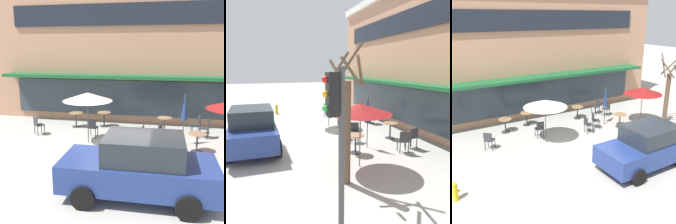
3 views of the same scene
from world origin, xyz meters
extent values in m
plane|color=#ADA8A0|center=(0.00, 0.00, 0.00)|extent=(80.00, 80.00, 0.00)
cube|color=#19592D|center=(0.00, 5.45, 2.55)|extent=(14.40, 1.10, 0.16)
cube|color=#1E232D|center=(0.00, 5.94, 5.70)|extent=(13.55, 0.10, 1.10)
cube|color=#2D3842|center=(0.00, 5.94, 1.35)|extent=(13.55, 0.10, 1.90)
cylinder|color=#333338|center=(2.97, 1.99, 0.01)|extent=(0.44, 0.44, 0.03)
cylinder|color=#333338|center=(2.97, 1.99, 0.38)|extent=(0.07, 0.07, 0.70)
cylinder|color=#99704C|center=(2.97, 1.99, 0.74)|extent=(0.70, 0.70, 0.03)
cylinder|color=#333338|center=(-2.85, 4.46, 0.01)|extent=(0.44, 0.44, 0.03)
cylinder|color=#333338|center=(-2.85, 4.46, 0.38)|extent=(0.07, 0.07, 0.70)
cylinder|color=#99704C|center=(-2.85, 4.46, 0.74)|extent=(0.70, 0.70, 0.03)
cylinder|color=#333338|center=(-1.45, 4.85, 0.01)|extent=(0.44, 0.44, 0.03)
cylinder|color=#333338|center=(-1.45, 4.85, 0.38)|extent=(0.07, 0.07, 0.70)
cylinder|color=#99704C|center=(-1.45, 4.85, 0.74)|extent=(0.70, 0.70, 0.03)
cylinder|color=#333338|center=(1.65, 4.34, 0.01)|extent=(0.44, 0.44, 0.03)
cylinder|color=#333338|center=(1.65, 4.34, 0.38)|extent=(0.07, 0.07, 0.70)
cylinder|color=#99704C|center=(1.65, 4.34, 0.74)|extent=(0.70, 0.70, 0.03)
cylinder|color=#4C4C51|center=(-1.55, 2.21, 1.10)|extent=(0.04, 0.04, 2.20)
cone|color=silver|center=(-1.55, 2.21, 2.03)|extent=(2.10, 2.10, 0.35)
cylinder|color=#4C4C51|center=(2.46, 2.73, 1.10)|extent=(0.04, 0.04, 2.20)
cone|color=navy|center=(2.46, 2.73, 1.65)|extent=(0.28, 0.28, 1.10)
cylinder|color=#4C4C51|center=(4.18, 1.63, 1.10)|extent=(0.04, 0.04, 2.20)
cone|color=maroon|center=(4.18, 1.63, 2.03)|extent=(2.10, 2.10, 0.35)
cylinder|color=#333338|center=(1.90, 2.57, 0.23)|extent=(0.04, 0.04, 0.45)
cylinder|color=#333338|center=(1.78, 2.26, 0.23)|extent=(0.04, 0.04, 0.45)
cylinder|color=#333338|center=(1.58, 2.69, 0.23)|extent=(0.04, 0.04, 0.45)
cylinder|color=#333338|center=(1.46, 2.38, 0.23)|extent=(0.04, 0.04, 0.45)
cube|color=#333338|center=(1.68, 2.47, 0.47)|extent=(0.52, 0.52, 0.04)
cube|color=#333338|center=(1.51, 2.54, 0.69)|extent=(0.18, 0.39, 0.40)
cylinder|color=#333338|center=(1.17, 2.34, 0.23)|extent=(0.04, 0.04, 0.45)
cylinder|color=#333338|center=(1.14, 2.00, 0.23)|extent=(0.04, 0.04, 0.45)
cylinder|color=#333338|center=(0.83, 2.37, 0.23)|extent=(0.04, 0.04, 0.45)
cylinder|color=#333338|center=(0.80, 2.03, 0.23)|extent=(0.04, 0.04, 0.45)
cube|color=#333338|center=(0.99, 2.18, 0.47)|extent=(0.44, 0.44, 0.04)
cube|color=#333338|center=(0.81, 2.20, 0.69)|extent=(0.08, 0.40, 0.40)
cylinder|color=#333338|center=(-4.17, 3.13, 0.23)|extent=(0.04, 0.04, 0.45)
cylinder|color=#333338|center=(-3.90, 2.91, 0.23)|extent=(0.04, 0.04, 0.45)
cylinder|color=#333338|center=(-4.38, 2.86, 0.23)|extent=(0.04, 0.04, 0.45)
cylinder|color=#333338|center=(-4.12, 2.65, 0.23)|extent=(0.04, 0.04, 0.45)
cube|color=#333338|center=(-4.14, 2.89, 0.47)|extent=(0.56, 0.56, 0.04)
cube|color=#333338|center=(-4.26, 2.75, 0.69)|extent=(0.33, 0.29, 0.40)
cylinder|color=#333338|center=(2.96, 4.29, 0.23)|extent=(0.04, 0.04, 0.45)
cylinder|color=#333338|center=(2.92, 4.63, 0.23)|extent=(0.04, 0.04, 0.45)
cylinder|color=#333338|center=(3.30, 4.32, 0.23)|extent=(0.04, 0.04, 0.45)
cylinder|color=#333338|center=(3.26, 4.66, 0.23)|extent=(0.04, 0.04, 0.45)
cube|color=#333338|center=(3.11, 4.47, 0.47)|extent=(0.44, 0.44, 0.04)
cube|color=#333338|center=(3.29, 4.49, 0.69)|extent=(0.08, 0.40, 0.40)
cylinder|color=#333338|center=(-1.71, 3.17, 0.23)|extent=(0.04, 0.04, 0.45)
cylinder|color=#333338|center=(-1.37, 3.15, 0.23)|extent=(0.04, 0.04, 0.45)
cylinder|color=#333338|center=(-1.72, 2.83, 0.23)|extent=(0.04, 0.04, 0.45)
cylinder|color=#333338|center=(-1.38, 2.81, 0.23)|extent=(0.04, 0.04, 0.45)
cube|color=#333338|center=(-1.54, 2.99, 0.47)|extent=(0.42, 0.42, 0.04)
cube|color=#333338|center=(-1.55, 2.81, 0.69)|extent=(0.40, 0.06, 0.40)
cylinder|color=#333338|center=(3.23, 3.74, 0.23)|extent=(0.04, 0.04, 0.45)
cylinder|color=#333338|center=(3.32, 4.07, 0.23)|extent=(0.04, 0.04, 0.45)
cylinder|color=#333338|center=(3.56, 3.65, 0.23)|extent=(0.04, 0.04, 0.45)
cylinder|color=#333338|center=(3.65, 3.98, 0.23)|extent=(0.04, 0.04, 0.45)
cube|color=#333338|center=(3.44, 3.86, 0.47)|extent=(0.49, 0.49, 0.04)
cube|color=#333338|center=(3.62, 3.82, 0.69)|extent=(0.14, 0.40, 0.40)
cube|color=navy|center=(1.05, -1.86, 0.70)|extent=(4.23, 1.87, 0.76)
cube|color=#232B33|center=(1.20, -1.86, 1.42)|extent=(2.13, 1.64, 0.68)
cylinder|color=black|center=(-0.23, -2.78, 0.32)|extent=(0.64, 0.23, 0.64)
cylinder|color=black|center=(-0.27, -0.98, 0.32)|extent=(0.64, 0.23, 0.64)
cylinder|color=black|center=(2.37, -2.74, 0.32)|extent=(0.64, 0.23, 0.64)
cylinder|color=black|center=(2.34, -0.94, 0.32)|extent=(0.64, 0.23, 0.64)
cylinder|color=brown|center=(5.15, 0.78, 1.50)|extent=(0.24, 0.24, 3.01)
cylinder|color=brown|center=(5.43, 0.79, 3.28)|extent=(0.10, 0.62, 0.78)
cylinder|color=brown|center=(5.35, 1.08, 3.29)|extent=(0.69, 0.50, 0.82)
cylinder|color=brown|center=(4.82, 0.95, 3.48)|extent=(0.45, 0.76, 1.19)
cylinder|color=brown|center=(4.80, 0.64, 3.35)|extent=(0.37, 0.79, 0.94)
cylinder|color=brown|center=(5.25, 0.47, 3.24)|extent=(0.70, 0.29, 0.71)
cylinder|color=#47474C|center=(7.17, -0.09, 1.70)|extent=(0.12, 0.12, 3.40)
cube|color=black|center=(7.17, -0.27, 2.90)|extent=(0.26, 0.20, 0.80)
sphere|color=red|center=(7.17, -0.40, 3.17)|extent=(0.13, 0.13, 0.13)
sphere|color=gold|center=(7.17, -0.40, 2.91)|extent=(0.13, 0.13, 0.13)
sphere|color=green|center=(7.17, -0.40, 2.65)|extent=(0.13, 0.13, 0.13)
cylinder|color=gold|center=(-6.27, -0.36, 0.28)|extent=(0.20, 0.20, 0.55)
sphere|color=gold|center=(-6.27, -0.36, 0.61)|extent=(0.19, 0.19, 0.19)
cylinder|color=gold|center=(-6.40, -0.36, 0.33)|extent=(0.10, 0.07, 0.07)
cylinder|color=gold|center=(-6.14, -0.36, 0.33)|extent=(0.10, 0.07, 0.07)
camera|label=1|loc=(1.78, -8.95, 4.04)|focal=45.00mm
camera|label=2|loc=(11.25, -1.53, 3.39)|focal=38.00mm
camera|label=3|loc=(-7.12, -9.17, 5.96)|focal=45.00mm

